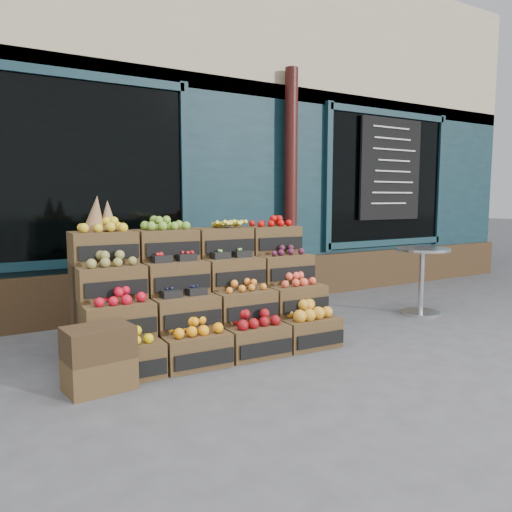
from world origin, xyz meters
TOP-DOWN VIEW (x-y plane):
  - ground at (0.00, 0.00)m, footprint 60.00×60.00m
  - shop_facade at (0.00, 5.11)m, footprint 12.00×6.24m
  - crate_display at (-0.82, 0.66)m, footprint 2.40×1.25m
  - spare_crates at (-1.98, 0.08)m, footprint 0.52×0.38m
  - bistro_table at (2.08, 0.48)m, footprint 0.66×0.66m
  - shopkeeper at (-1.46, 2.72)m, footprint 0.92×0.78m

SIDE VIEW (x-z plane):
  - ground at x=0.00m, z-range 0.00..0.00m
  - spare_crates at x=-1.98m, z-range 0.00..0.49m
  - crate_display at x=-0.82m, z-range -0.28..1.19m
  - bistro_table at x=2.08m, z-range 0.10..0.93m
  - shopkeeper at x=-1.46m, z-range 0.00..2.15m
  - shop_facade at x=0.00m, z-range 0.00..4.80m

